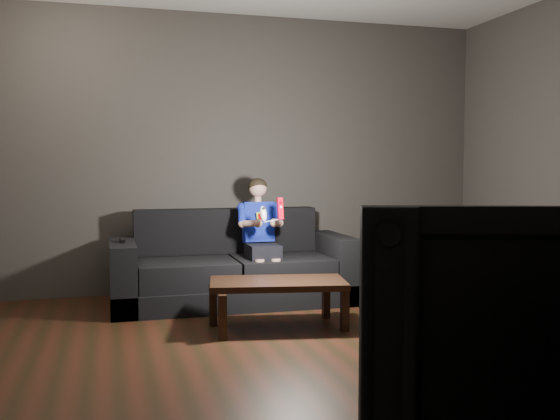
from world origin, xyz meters
name	(u,v)px	position (x,y,z in m)	size (l,w,h in m)	color
floor	(324,365)	(0.00, 0.00, 0.00)	(5.00, 5.00, 0.00)	black
back_wall	(240,153)	(0.00, 2.50, 1.35)	(5.00, 0.04, 2.70)	#403C38
sofa	(233,272)	(-0.19, 1.91, 0.27)	(2.14, 0.92, 0.83)	black
child	(261,227)	(0.05, 1.84, 0.68)	(0.41, 0.50, 1.00)	black
wii_remote_red	(280,209)	(0.13, 1.46, 0.87)	(0.05, 0.07, 0.19)	red
nunchuk_white	(263,214)	(-0.02, 1.46, 0.83)	(0.07, 0.09, 0.14)	white
wii_remote_black	(122,241)	(-1.15, 1.83, 0.60)	(0.04, 0.14, 0.03)	black
coffee_table	(278,287)	(-0.04, 0.91, 0.32)	(1.08, 0.67, 0.37)	black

